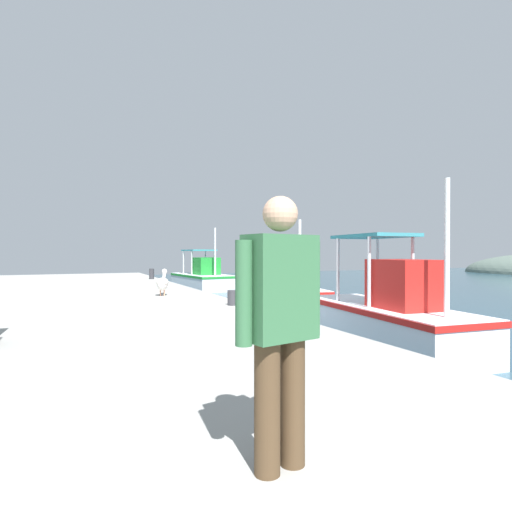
{
  "coord_description": "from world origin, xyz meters",
  "views": [
    {
      "loc": [
        9.93,
        -4.25,
        2.15
      ],
      "look_at": [
        -4.29,
        2.2,
        2.0
      ],
      "focal_mm": 29.17,
      "sensor_mm": 36.0,
      "label": 1
    }
  ],
  "objects_px": {
    "fishing_boat_nearest": "(202,278)",
    "mooring_bollard_third": "(277,309)",
    "mooring_bollard_second": "(233,298)",
    "fishing_boat_second": "(283,292)",
    "fishing_boat_third": "(387,316)",
    "fisherman_standing": "(280,318)",
    "pelican": "(163,283)",
    "mooring_bollard_nearest": "(152,274)"
  },
  "relations": [
    {
      "from": "fisherman_standing",
      "to": "fishing_boat_second",
      "type": "bearing_deg",
      "value": 151.74
    },
    {
      "from": "fisherman_standing",
      "to": "pelican",
      "type": "bearing_deg",
      "value": 172.13
    },
    {
      "from": "mooring_bollard_nearest",
      "to": "fishing_boat_second",
      "type": "bearing_deg",
      "value": 24.2
    },
    {
      "from": "fishing_boat_nearest",
      "to": "mooring_bollard_second",
      "type": "relative_size",
      "value": 13.45
    },
    {
      "from": "fishing_boat_nearest",
      "to": "fishing_boat_third",
      "type": "xyz_separation_m",
      "value": [
        15.81,
        -0.48,
        0.05
      ]
    },
    {
      "from": "fishing_boat_nearest",
      "to": "mooring_bollard_third",
      "type": "distance_m",
      "value": 16.13
    },
    {
      "from": "fisherman_standing",
      "to": "mooring_bollard_third",
      "type": "bearing_deg",
      "value": 153.0
    },
    {
      "from": "pelican",
      "to": "fishing_boat_third",
      "type": "bearing_deg",
      "value": 35.85
    },
    {
      "from": "fishing_boat_second",
      "to": "mooring_bollard_nearest",
      "type": "distance_m",
      "value": 8.3
    },
    {
      "from": "pelican",
      "to": "mooring_bollard_nearest",
      "type": "relative_size",
      "value": 1.82
    },
    {
      "from": "fishing_boat_second",
      "to": "mooring_bollard_second",
      "type": "distance_m",
      "value": 4.98
    },
    {
      "from": "mooring_bollard_nearest",
      "to": "mooring_bollard_second",
      "type": "distance_m",
      "value": 11.18
    },
    {
      "from": "fishing_boat_third",
      "to": "fisherman_standing",
      "type": "height_order",
      "value": "fishing_boat_third"
    },
    {
      "from": "fishing_boat_nearest",
      "to": "mooring_bollard_third",
      "type": "bearing_deg",
      "value": -11.77
    },
    {
      "from": "mooring_bollard_nearest",
      "to": "fishing_boat_nearest",
      "type": "bearing_deg",
      "value": 123.4
    },
    {
      "from": "fishing_boat_second",
      "to": "fisherman_standing",
      "type": "height_order",
      "value": "fishing_boat_second"
    },
    {
      "from": "pelican",
      "to": "mooring_bollard_third",
      "type": "height_order",
      "value": "pelican"
    },
    {
      "from": "fishing_boat_second",
      "to": "fisherman_standing",
      "type": "distance_m",
      "value": 12.72
    },
    {
      "from": "fishing_boat_nearest",
      "to": "fishing_boat_second",
      "type": "distance_m",
      "value": 9.73
    },
    {
      "from": "fishing_boat_second",
      "to": "mooring_bollard_second",
      "type": "relative_size",
      "value": 13.28
    },
    {
      "from": "fishing_boat_second",
      "to": "fisherman_standing",
      "type": "relative_size",
      "value": 3.02
    },
    {
      "from": "fishing_boat_nearest",
      "to": "mooring_bollard_nearest",
      "type": "height_order",
      "value": "fishing_boat_nearest"
    },
    {
      "from": "fishing_boat_nearest",
      "to": "fishing_boat_third",
      "type": "bearing_deg",
      "value": -1.73
    },
    {
      "from": "pelican",
      "to": "fisherman_standing",
      "type": "relative_size",
      "value": 0.56
    },
    {
      "from": "pelican",
      "to": "fisherman_standing",
      "type": "height_order",
      "value": "fisherman_standing"
    },
    {
      "from": "fishing_boat_nearest",
      "to": "mooring_bollard_second",
      "type": "bearing_deg",
      "value": -13.84
    },
    {
      "from": "mooring_bollard_nearest",
      "to": "mooring_bollard_third",
      "type": "height_order",
      "value": "mooring_bollard_nearest"
    },
    {
      "from": "fishing_boat_third",
      "to": "mooring_bollard_nearest",
      "type": "distance_m",
      "value": 13.94
    },
    {
      "from": "fishing_boat_nearest",
      "to": "fisherman_standing",
      "type": "xyz_separation_m",
      "value": [
        20.89,
        -5.89,
        1.1
      ]
    },
    {
      "from": "fishing_boat_nearest",
      "to": "mooring_bollard_third",
      "type": "height_order",
      "value": "fishing_boat_nearest"
    },
    {
      "from": "fishing_boat_second",
      "to": "mooring_bollard_third",
      "type": "bearing_deg",
      "value": -29.31
    },
    {
      "from": "fishing_boat_second",
      "to": "fishing_boat_third",
      "type": "bearing_deg",
      "value": -5.5
    },
    {
      "from": "fisherman_standing",
      "to": "mooring_bollard_nearest",
      "type": "xyz_separation_m",
      "value": [
        -18.72,
        2.6,
        -0.68
      ]
    },
    {
      "from": "fisherman_standing",
      "to": "mooring_bollard_second",
      "type": "height_order",
      "value": "fisherman_standing"
    },
    {
      "from": "fisherman_standing",
      "to": "fishing_boat_nearest",
      "type": "bearing_deg",
      "value": 164.25
    },
    {
      "from": "fisherman_standing",
      "to": "mooring_bollard_nearest",
      "type": "height_order",
      "value": "fisherman_standing"
    },
    {
      "from": "mooring_bollard_nearest",
      "to": "pelican",
      "type": "bearing_deg",
      "value": -7.96
    },
    {
      "from": "fishing_boat_nearest",
      "to": "fishing_boat_second",
      "type": "relative_size",
      "value": 1.01
    },
    {
      "from": "pelican",
      "to": "mooring_bollard_second",
      "type": "relative_size",
      "value": 2.47
    },
    {
      "from": "mooring_bollard_third",
      "to": "pelican",
      "type": "bearing_deg",
      "value": -168.15
    },
    {
      "from": "pelican",
      "to": "mooring_bollard_third",
      "type": "bearing_deg",
      "value": 11.85
    },
    {
      "from": "mooring_bollard_third",
      "to": "mooring_bollard_second",
      "type": "bearing_deg",
      "value": 180.0
    }
  ]
}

